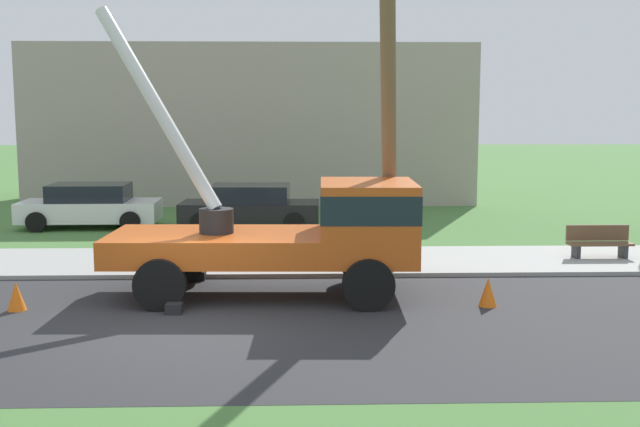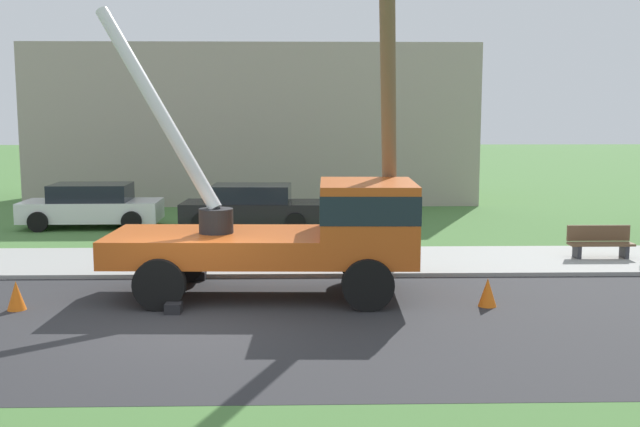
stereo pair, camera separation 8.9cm
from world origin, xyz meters
TOP-DOWN VIEW (x-y plane):
  - ground_plane at (0.00, 12.00)m, footprint 120.00×120.00m
  - road_asphalt at (0.00, 0.00)m, footprint 80.00×7.59m
  - sidewalk_strip at (0.00, 5.52)m, footprint 80.00×3.46m
  - utility_truck at (2.11, 2.18)m, footprint 6.76×3.21m
  - leaning_utility_pole at (3.87, 2.73)m, footprint 0.91×3.71m
  - traffic_cone_ahead at (5.68, 1.17)m, footprint 0.36×0.36m
  - traffic_cone_behind at (-3.37, 1.12)m, footprint 0.36×0.36m
  - parked_sedan_white at (-4.74, 11.61)m, footprint 4.43×2.08m
  - parked_sedan_black at (0.47, 11.17)m, footprint 4.48×2.15m
  - park_bench at (9.60, 5.59)m, footprint 1.60×0.45m
  - lowrise_building_backdrop at (0.13, 19.82)m, footprint 18.00×6.00m

SIDE VIEW (x-z plane):
  - ground_plane at x=0.00m, z-range 0.00..0.00m
  - road_asphalt at x=0.00m, z-range 0.00..0.01m
  - sidewalk_strip at x=0.00m, z-range 0.00..0.10m
  - traffic_cone_ahead at x=5.68m, z-range 0.00..0.56m
  - traffic_cone_behind at x=-3.37m, z-range 0.00..0.56m
  - park_bench at x=9.60m, z-range 0.01..0.91m
  - parked_sedan_white at x=-4.74m, z-range 0.00..1.42m
  - parked_sedan_black at x=0.47m, z-range 0.00..1.42m
  - utility_truck at x=2.11m, z-range -1.58..4.40m
  - lowrise_building_backdrop at x=0.13m, z-range 0.00..6.40m
  - leaning_utility_pole at x=3.87m, z-range 0.10..8.67m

